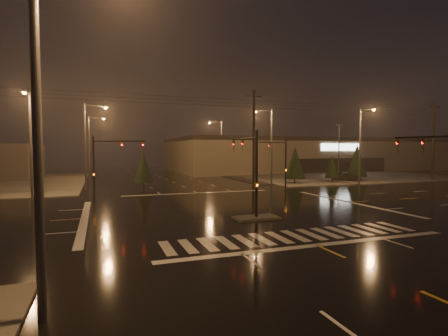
# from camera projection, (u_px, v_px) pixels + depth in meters

# --- Properties ---
(ground) EXTENTS (140.00, 140.00, 0.00)m
(ground) POSITION_uv_depth(u_px,v_px,m) (235.00, 209.00, 27.44)
(ground) COLOR black
(ground) RESTS_ON ground
(sidewalk_ne) EXTENTS (36.00, 36.00, 0.12)m
(sidewalk_ne) POSITION_uv_depth(u_px,v_px,m) (325.00, 174.00, 65.73)
(sidewalk_ne) COLOR #4D4A45
(sidewalk_ne) RESTS_ON ground
(median_island) EXTENTS (3.00, 1.60, 0.15)m
(median_island) POSITION_uv_depth(u_px,v_px,m) (256.00, 218.00, 23.68)
(median_island) COLOR #4D4A45
(median_island) RESTS_ON ground
(crosswalk) EXTENTS (15.00, 2.60, 0.01)m
(crosswalk) POSITION_uv_depth(u_px,v_px,m) (295.00, 236.00, 18.98)
(crosswalk) COLOR beige
(crosswalk) RESTS_ON ground
(stop_bar_near) EXTENTS (16.00, 0.50, 0.01)m
(stop_bar_near) POSITION_uv_depth(u_px,v_px,m) (317.00, 245.00, 17.10)
(stop_bar_near) COLOR beige
(stop_bar_near) RESTS_ON ground
(stop_bar_far) EXTENTS (16.00, 0.50, 0.01)m
(stop_bar_far) POSITION_uv_depth(u_px,v_px,m) (198.00, 193.00, 37.79)
(stop_bar_far) COLOR beige
(stop_bar_far) RESTS_ON ground
(parking_lot) EXTENTS (50.00, 24.00, 0.08)m
(parking_lot) POSITION_uv_depth(u_px,v_px,m) (354.00, 174.00, 65.53)
(parking_lot) COLOR black
(parking_lot) RESTS_ON ground
(retail_building) EXTENTS (60.20, 28.30, 7.20)m
(retail_building) POSITION_uv_depth(u_px,v_px,m) (302.00, 153.00, 82.25)
(retail_building) COLOR #746853
(retail_building) RESTS_ON ground
(signal_mast_median) EXTENTS (0.25, 4.59, 6.00)m
(signal_mast_median) POSITION_uv_depth(u_px,v_px,m) (251.00, 163.00, 24.36)
(signal_mast_median) COLOR black
(signal_mast_median) RESTS_ON ground
(signal_mast_ne) EXTENTS (4.84, 1.86, 6.00)m
(signal_mast_ne) POSITION_uv_depth(u_px,v_px,m) (280.00, 158.00, 39.97)
(signal_mast_ne) COLOR black
(signal_mast_ne) RESTS_ON ground
(signal_mast_nw) EXTENTS (4.84, 1.86, 6.00)m
(signal_mast_nw) POSITION_uv_depth(u_px,v_px,m) (105.00, 159.00, 33.58)
(signal_mast_nw) COLOR black
(signal_mast_nw) RESTS_ON ground
(signal_mast_se) EXTENTS (1.55, 3.87, 6.00)m
(signal_mast_se) POSITION_uv_depth(u_px,v_px,m) (447.00, 166.00, 21.52)
(signal_mast_se) COLOR black
(signal_mast_se) RESTS_ON ground
(streetlight_0) EXTENTS (2.77, 0.32, 10.00)m
(streetlight_0) POSITION_uv_depth(u_px,v_px,m) (50.00, 108.00, 9.27)
(streetlight_0) COLOR #38383A
(streetlight_0) RESTS_ON ground
(streetlight_1) EXTENTS (2.77, 0.32, 10.00)m
(streetlight_1) POSITION_uv_depth(u_px,v_px,m) (88.00, 140.00, 40.31)
(streetlight_1) COLOR #38383A
(streetlight_1) RESTS_ON ground
(streetlight_2) EXTENTS (2.77, 0.32, 10.00)m
(streetlight_2) POSITION_uv_depth(u_px,v_px,m) (91.00, 143.00, 55.35)
(streetlight_2) COLOR #38383A
(streetlight_2) RESTS_ON ground
(streetlight_3) EXTENTS (2.77, 0.32, 10.00)m
(streetlight_3) POSITION_uv_depth(u_px,v_px,m) (269.00, 141.00, 45.94)
(streetlight_3) COLOR #38383A
(streetlight_3) RESTS_ON ground
(streetlight_4) EXTENTS (2.77, 0.32, 10.00)m
(streetlight_4) POSITION_uv_depth(u_px,v_px,m) (220.00, 144.00, 64.75)
(streetlight_4) COLOR #38383A
(streetlight_4) RESTS_ON ground
(streetlight_5) EXTENTS (0.32, 2.77, 10.00)m
(streetlight_5) POSITION_uv_depth(u_px,v_px,m) (30.00, 138.00, 32.28)
(streetlight_5) COLOR #38383A
(streetlight_5) RESTS_ON ground
(streetlight_6) EXTENTS (0.32, 2.77, 10.00)m
(streetlight_6) POSITION_uv_depth(u_px,v_px,m) (362.00, 141.00, 45.05)
(streetlight_6) COLOR #38383A
(streetlight_6) RESTS_ON ground
(utility_pole_1) EXTENTS (2.20, 0.32, 12.00)m
(utility_pole_1) POSITION_uv_depth(u_px,v_px,m) (254.00, 138.00, 42.97)
(utility_pole_1) COLOR black
(utility_pole_1) RESTS_ON ground
(utility_pole_2) EXTENTS (2.20, 0.32, 12.00)m
(utility_pole_2) POSITION_uv_depth(u_px,v_px,m) (434.00, 140.00, 53.06)
(utility_pole_2) COLOR black
(utility_pole_2) RESTS_ON ground
(conifer_0) EXTENTS (2.84, 2.84, 5.13)m
(conifer_0) POSITION_uv_depth(u_px,v_px,m) (295.00, 163.00, 48.09)
(conifer_0) COLOR black
(conifer_0) RESTS_ON ground
(conifer_1) EXTENTS (2.05, 2.05, 3.90)m
(conifer_1) POSITION_uv_depth(u_px,v_px,m) (332.00, 167.00, 49.52)
(conifer_1) COLOR black
(conifer_1) RESTS_ON ground
(conifer_2) EXTENTS (3.05, 3.05, 5.46)m
(conifer_2) POSITION_uv_depth(u_px,v_px,m) (357.00, 160.00, 52.16)
(conifer_2) COLOR black
(conifer_2) RESTS_ON ground
(conifer_3) EXTENTS (2.36, 2.36, 4.39)m
(conifer_3) POSITION_uv_depth(u_px,v_px,m) (144.00, 167.00, 42.07)
(conifer_3) COLOR black
(conifer_3) RESTS_ON ground
(car_parked) EXTENTS (3.52, 4.45, 1.42)m
(car_parked) POSITION_uv_depth(u_px,v_px,m) (347.00, 177.00, 51.68)
(car_parked) COLOR black
(car_parked) RESTS_ON ground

